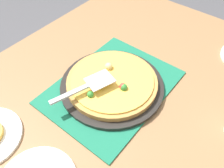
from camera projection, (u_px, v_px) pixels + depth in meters
name	position (u px, v px, depth m)	size (l,w,h in m)	color
dining_table	(112.00, 105.00, 0.96)	(1.40, 1.00, 0.75)	olive
placemat	(112.00, 87.00, 0.88)	(0.48, 0.36, 0.01)	#196B4C
pizza_pan	(112.00, 85.00, 0.87)	(0.38, 0.38, 0.01)	black
pizza	(112.00, 82.00, 0.86)	(0.33, 0.33, 0.05)	#B78442
pizza_server	(88.00, 86.00, 0.80)	(0.23, 0.11, 0.01)	silver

